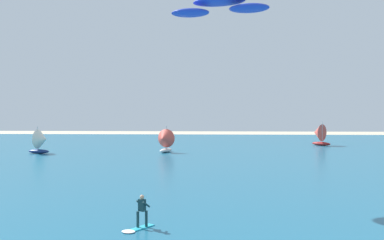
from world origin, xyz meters
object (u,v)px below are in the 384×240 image
at_px(kite, 219,7).
at_px(sailboat_mid_right, 164,141).
at_px(sailboat_trailing, 42,141).
at_px(sailboat_anchored_offshore, 319,134).
at_px(kitesurfer, 139,217).

xyz_separation_m(kite, sailboat_mid_right, (-6.82, 27.64, -11.39)).
bearing_deg(sailboat_trailing, kite, -48.24).
bearing_deg(sailboat_mid_right, kite, -76.14).
distance_m(kite, sailboat_trailing, 36.30).
height_order(sailboat_anchored_offshore, sailboat_trailing, sailboat_anchored_offshore).
xyz_separation_m(sailboat_anchored_offshore, sailboat_mid_right, (-23.67, -12.32, -0.13)).
bearing_deg(sailboat_mid_right, kitesurfer, -85.75).
relative_size(sailboat_anchored_offshore, sailboat_trailing, 1.08).
bearing_deg(sailboat_anchored_offshore, sailboat_trailing, -160.31).
bearing_deg(kitesurfer, kite, 65.16).
height_order(kite, sailboat_mid_right, kite).
relative_size(sailboat_trailing, sailboat_mid_right, 1.00).
bearing_deg(sailboat_trailing, sailboat_mid_right, 6.82).
bearing_deg(sailboat_anchored_offshore, sailboat_mid_right, -152.51).
height_order(kite, sailboat_anchored_offshore, kite).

